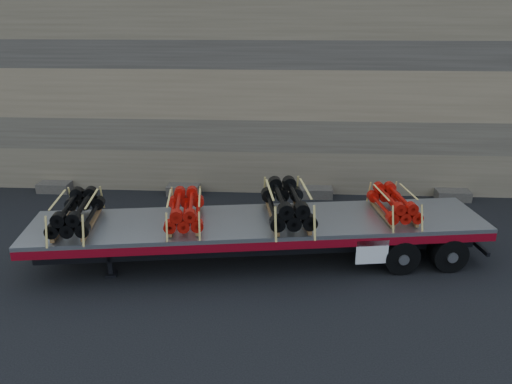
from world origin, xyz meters
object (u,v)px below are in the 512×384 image
(bundle_midrear, at_px, (287,205))
(bundle_front, at_px, (77,213))
(trailer, at_px, (259,240))
(bundle_midfront, at_px, (185,211))
(bundle_rear, at_px, (394,204))

(bundle_midrear, bearing_deg, bundle_front, -180.00)
(trailer, height_order, bundle_midfront, bundle_midfront)
(bundle_rear, bearing_deg, bundle_midfront, 180.00)
(trailer, relative_size, bundle_midrear, 5.18)
(bundle_rear, bearing_deg, bundle_front, -180.00)
(trailer, bearing_deg, bundle_midrear, 0.00)
(trailer, bearing_deg, bundle_front, -180.00)
(trailer, relative_size, bundle_front, 5.84)
(trailer, bearing_deg, bundle_midfront, 180.00)
(bundle_midfront, bearing_deg, bundle_rear, 0.00)
(bundle_rear, bearing_deg, bundle_midrear, -180.00)
(trailer, distance_m, bundle_rear, 3.84)
(bundle_midrear, relative_size, bundle_rear, 1.26)
(trailer, relative_size, bundle_rear, 6.52)
(trailer, xyz_separation_m, bundle_midfront, (-1.95, -0.29, 0.96))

